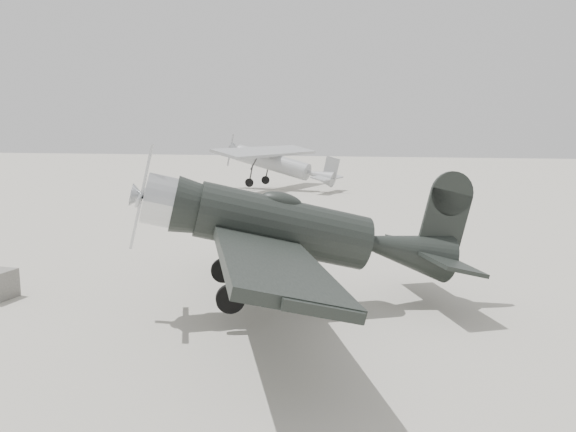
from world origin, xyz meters
name	(u,v)px	position (x,y,z in m)	size (l,w,h in m)	color
ground	(251,293)	(0.00, 0.00, 0.00)	(160.00, 160.00, 0.00)	#AEA99A
lowwing_monoplane	(299,231)	(1.44, -0.92, 1.83)	(8.11, 10.45, 3.46)	black
highwing_monoplane	(277,160)	(-6.18, 24.94, 2.12)	(8.57, 11.99, 3.39)	gray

